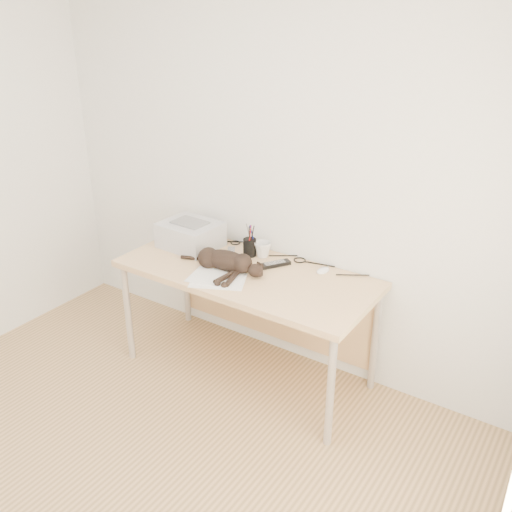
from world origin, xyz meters
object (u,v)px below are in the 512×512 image
Objects in this scene: desk at (254,285)px; mouse at (323,269)px; pen_cup at (250,247)px; printer at (191,235)px; mug at (263,250)px; cat at (224,261)px.

desk is 0.45m from mouse.
pen_cup is 2.08× the size of mouse.
printer is 3.68× the size of mouse.
mouse is at bearing 23.66° from desk.
printer is 3.54× the size of mug.
mouse is at bearing 9.24° from printer.
printer is at bearing 177.45° from desk.
pen_cup reaches higher than desk.
cat is 5.80× the size of mouse.
cat is at bearing -139.86° from mouse.
cat reaches higher than mouse.
cat is at bearing -23.02° from printer.
mug is at bearing 66.48° from cat.
mouse is (0.51, 0.32, -0.04)m from cat.
cat is 0.31m from mug.
mug is (0.49, 0.12, -0.03)m from printer.
printer is 1.77× the size of pen_cup.
mug is 0.50× the size of pen_cup.
cat is (0.40, -0.17, -0.03)m from printer.
mug is 0.43m from mouse.
pen_cup is (-0.08, -0.03, 0.01)m from mug.
desk is 7.43× the size of pen_cup.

